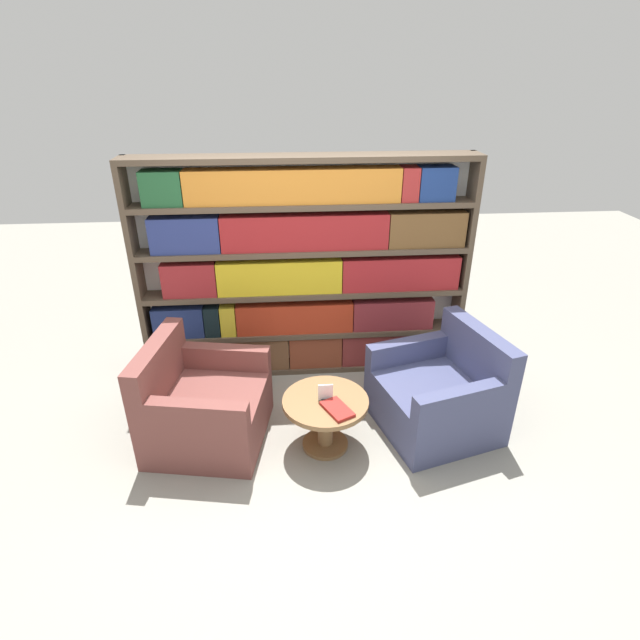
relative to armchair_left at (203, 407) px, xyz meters
name	(u,v)px	position (x,y,z in m)	size (l,w,h in m)	color
ground_plane	(316,462)	(0.89, -0.38, -0.30)	(14.00, 14.00, 0.00)	gray
bookshelf	(303,272)	(0.88, 1.03, 0.74)	(3.09, 0.30, 2.11)	silver
armchair_left	(203,407)	(0.00, 0.00, 0.00)	(1.03, 1.06, 0.87)	brown
armchair_right	(439,395)	(1.97, 0.00, 0.00)	(1.10, 1.12, 0.87)	#42476B
coffee_table	(325,413)	(0.98, -0.20, 0.03)	(0.68, 0.68, 0.46)	brown
table_sign	(325,393)	(0.98, -0.20, 0.22)	(0.11, 0.06, 0.14)	black
stray_book	(337,409)	(1.06, -0.34, 0.17)	(0.26, 0.31, 0.03)	maroon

